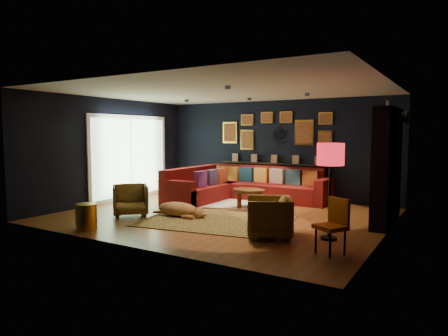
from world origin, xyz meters
The scene contains 20 objects.
floor centered at (0.00, 0.00, 0.00)m, with size 6.50×6.50×0.00m, color brown.
room_walls centered at (0.00, 0.00, 1.59)m, with size 6.50×6.50×6.50m.
sectional centered at (-0.61, 1.81, 0.32)m, with size 3.41×2.69×0.86m.
ledge centered at (0.00, 2.68, 0.92)m, with size 3.20×0.12×0.04m, color black.
gallery_wall centered at (-0.01, 2.72, 1.81)m, with size 3.15×0.04×1.02m.
sunburst_mirror centered at (0.10, 2.72, 1.70)m, with size 0.47×0.16×0.47m.
fireplace centered at (3.09, 0.90, 1.02)m, with size 0.31×1.60×2.20m.
deer_head centered at (3.14, 1.40, 2.05)m, with size 0.50×0.28×0.45m.
sliding_door centered at (-3.22, 0.60, 1.10)m, with size 0.06×2.80×2.20m.
ceiling_spots centered at (0.00, 0.80, 2.56)m, with size 3.30×2.50×0.06m.
shag_rug centered at (-0.80, 1.30, 0.02)m, with size 2.36×1.72×0.03m, color white.
leopard_rug centered at (0.21, -0.58, 0.01)m, with size 2.82×2.01×0.02m, color #B19446.
coffee_table centered at (0.15, 0.90, 0.37)m, with size 0.93×0.75×0.42m.
pouf centered at (-1.26, 1.08, 0.22)m, with size 0.59×0.59×0.38m, color maroon.
armchair_left centered at (-1.63, -1.05, 0.36)m, with size 0.70×0.66×0.72m, color gold.
armchair_right centered at (1.59, -1.12, 0.37)m, with size 0.73×0.68×0.75m, color gold.
gold_stool centered at (-1.44, -2.35, 0.23)m, with size 0.37×0.37×0.47m, color gold.
orange_chair centered at (2.78, -1.49, 0.47)m, with size 0.51×0.51×0.80m.
floor_lamp centered at (2.50, -0.76, 1.32)m, with size 0.44×0.44×1.58m.
dog centered at (-0.70, -0.62, 0.22)m, with size 1.28×0.63×0.40m, color #9F6738, non-canonical shape.
Camera 1 is at (4.34, -7.12, 1.73)m, focal length 32.00 mm.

